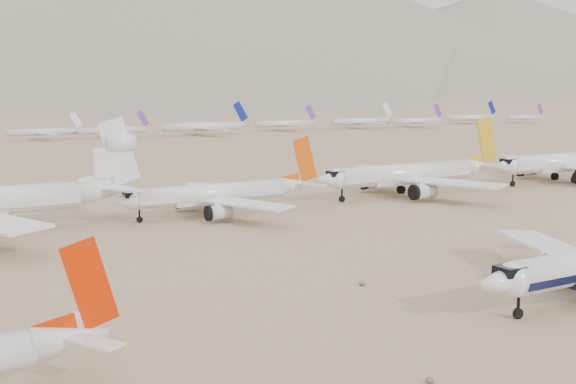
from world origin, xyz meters
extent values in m
sphere|color=white|center=(-24.06, -6.06, 4.83)|extent=(4.20, 4.20, 4.20)
cube|color=black|center=(-24.69, -6.06, 5.98)|extent=(2.94, 2.73, 1.05)
cube|color=white|center=(-3.56, 6.39, 4.09)|extent=(13.72, 21.62, 0.66)
cylinder|color=black|center=(-8.28, 2.66, 2.20)|extent=(4.93, 3.02, 3.02)
cylinder|color=black|center=(-23.01, -6.06, 0.63)|extent=(1.26, 0.52, 1.26)
cone|color=white|center=(-72.25, 1.87, 4.12)|extent=(7.01, 3.37, 3.37)
cube|color=white|center=(-70.89, -1.37, 4.54)|extent=(4.45, 5.82, 0.20)
cube|color=white|center=(-70.89, 5.10, 4.54)|extent=(4.45, 5.82, 0.20)
cube|color=red|center=(-70.30, 1.87, 8.97)|extent=(5.32, 0.27, 8.76)
cylinder|color=white|center=(79.97, 72.39, 5.63)|extent=(40.37, 4.89, 4.89)
cube|color=silver|center=(79.97, 72.39, 5.02)|extent=(39.56, 4.97, 1.10)
sphere|color=white|center=(59.79, 72.39, 5.63)|extent=(4.89, 4.89, 4.89)
cube|color=black|center=(59.06, 72.39, 6.97)|extent=(3.42, 3.18, 1.22)
cube|color=white|center=(83.09, 86.61, 4.77)|extent=(15.59, 24.57, 0.76)
cylinder|color=silver|center=(77.73, 82.38, 2.56)|extent=(5.61, 3.52, 3.52)
cylinder|color=black|center=(61.01, 72.39, 0.73)|extent=(1.47, 0.61, 1.47)
cylinder|color=black|center=(81.66, 68.97, 1.03)|extent=(2.05, 1.22, 2.05)
cylinder|color=black|center=(81.66, 75.82, 1.03)|extent=(2.05, 1.22, 2.05)
cylinder|color=white|center=(25.34, 73.88, 5.50)|extent=(39.34, 4.78, 4.78)
cube|color=silver|center=(25.34, 73.88, 4.90)|extent=(38.55, 4.85, 1.08)
sphere|color=white|center=(5.67, 73.88, 5.50)|extent=(4.78, 4.78, 4.78)
cube|color=black|center=(4.95, 73.88, 6.81)|extent=(3.35, 3.11, 1.20)
cone|color=white|center=(49.65, 73.88, 5.86)|extent=(9.83, 4.78, 4.78)
cube|color=white|center=(28.37, 60.02, 4.66)|extent=(15.19, 23.94, 0.74)
cube|color=white|center=(51.56, 69.34, 6.45)|extent=(6.24, 8.16, 0.29)
cylinder|color=silver|center=(23.15, 64.15, 2.51)|extent=(5.46, 3.44, 3.44)
cube|color=white|center=(28.37, 87.75, 4.66)|extent=(15.19, 23.94, 0.74)
cube|color=white|center=(51.56, 78.42, 6.45)|extent=(6.24, 8.16, 0.29)
cylinder|color=silver|center=(23.15, 83.61, 2.51)|extent=(5.46, 3.44, 3.44)
cube|color=gold|center=(52.38, 73.88, 12.67)|extent=(7.46, 0.38, 12.28)
cylinder|color=black|center=(6.86, 73.88, 0.72)|extent=(1.43, 0.60, 1.43)
cylinder|color=black|center=(26.97, 70.53, 1.00)|extent=(2.01, 1.20, 2.01)
cylinder|color=black|center=(26.97, 77.23, 1.00)|extent=(2.01, 1.20, 2.01)
cylinder|color=white|center=(-26.41, 73.05, 4.64)|extent=(32.99, 4.03, 4.03)
cube|color=silver|center=(-26.41, 73.05, 4.13)|extent=(32.33, 4.09, 0.91)
sphere|color=white|center=(-42.91, 73.05, 4.64)|extent=(4.03, 4.03, 4.03)
cube|color=black|center=(-43.51, 73.05, 5.75)|extent=(2.82, 2.62, 1.01)
cone|color=white|center=(-6.02, 73.05, 4.94)|extent=(8.25, 4.03, 4.03)
cube|color=white|center=(-23.87, 61.41, 3.93)|extent=(12.74, 20.08, 0.62)
cube|color=white|center=(-4.42, 69.24, 5.44)|extent=(5.24, 6.85, 0.24)
cylinder|color=silver|center=(-28.25, 64.88, 2.11)|extent=(4.58, 2.90, 2.90)
cube|color=white|center=(-23.87, 84.69, 3.93)|extent=(12.74, 20.08, 0.62)
cube|color=white|center=(-4.42, 76.86, 5.44)|extent=(5.24, 6.85, 0.24)
cylinder|color=silver|center=(-28.25, 81.22, 2.11)|extent=(4.58, 2.90, 2.90)
cube|color=#CA470A|center=(-3.73, 73.05, 10.66)|extent=(6.25, 0.32, 10.30)
cylinder|color=black|center=(-41.90, 73.05, 0.60)|extent=(1.21, 0.50, 1.21)
cylinder|color=black|center=(-25.04, 70.23, 0.85)|extent=(1.69, 1.01, 1.69)
cylinder|color=black|center=(-25.04, 75.87, 0.85)|extent=(1.69, 1.01, 1.69)
cone|color=white|center=(-47.57, 76.46, 6.43)|extent=(10.96, 5.25, 5.25)
cube|color=white|center=(-45.44, 71.41, 7.09)|extent=(6.96, 9.10, 0.31)
cube|color=white|center=(-45.44, 81.51, 7.09)|extent=(6.96, 9.10, 0.31)
cube|color=white|center=(-44.53, 76.46, 14.00)|extent=(8.31, 0.42, 13.69)
cylinder|color=white|center=(-44.22, 76.46, 15.69)|extent=(5.48, 3.40, 3.40)
cylinder|color=silver|center=(-13.04, 303.29, 4.07)|extent=(33.77, 3.34, 3.34)
cube|color=white|center=(2.86, 303.29, 9.71)|extent=(6.73, 0.33, 8.47)
cube|color=silver|center=(-13.04, 294.54, 3.57)|extent=(8.90, 15.55, 0.33)
cube|color=silver|center=(-13.04, 312.03, 3.57)|extent=(8.90, 15.55, 0.33)
cylinder|color=silver|center=(19.42, 297.50, 4.10)|extent=(34.31, 3.39, 3.39)
cube|color=#65369A|center=(35.57, 297.50, 9.83)|extent=(6.83, 0.34, 8.61)
cube|color=silver|center=(19.42, 288.62, 3.59)|extent=(9.04, 15.80, 0.34)
cube|color=silver|center=(19.42, 306.38, 3.59)|extent=(9.04, 15.80, 0.34)
cylinder|color=silver|center=(68.74, 294.96, 4.67)|extent=(45.88, 4.53, 4.53)
cube|color=navy|center=(90.33, 294.96, 12.33)|extent=(9.14, 0.45, 11.51)
cube|color=silver|center=(68.74, 283.09, 3.99)|extent=(12.09, 21.12, 0.45)
cube|color=silver|center=(68.74, 306.83, 3.99)|extent=(12.09, 21.12, 0.45)
cylinder|color=silver|center=(125.08, 306.51, 4.28)|extent=(38.02, 3.76, 3.76)
cube|color=#65369A|center=(142.98, 306.51, 10.63)|extent=(7.57, 0.38, 9.54)
cube|color=silver|center=(125.08, 296.67, 3.72)|extent=(10.02, 17.50, 0.38)
cube|color=silver|center=(125.08, 316.35, 3.72)|extent=(10.02, 17.50, 0.38)
cylinder|color=silver|center=(176.81, 301.30, 4.46)|extent=(41.73, 4.12, 4.12)
cube|color=white|center=(196.45, 301.30, 11.43)|extent=(8.31, 0.41, 10.47)
cube|color=silver|center=(176.81, 290.50, 3.84)|extent=(10.99, 19.21, 0.41)
cube|color=silver|center=(176.81, 312.10, 3.84)|extent=(10.99, 19.21, 0.41)
cylinder|color=silver|center=(214.09, 293.55, 4.25)|extent=(37.43, 3.70, 3.70)
cube|color=#65369A|center=(231.71, 293.55, 10.50)|extent=(7.45, 0.37, 9.39)
cube|color=silver|center=(214.09, 283.86, 3.69)|extent=(9.86, 17.23, 0.37)
cube|color=silver|center=(214.09, 303.24, 3.69)|extent=(9.86, 17.23, 0.37)
cylinder|color=silver|center=(274.16, 306.40, 4.37)|extent=(39.82, 3.93, 3.93)
cube|color=navy|center=(292.90, 306.40, 11.02)|extent=(7.93, 0.39, 9.99)
cube|color=silver|center=(274.16, 296.09, 3.78)|extent=(10.49, 18.33, 0.39)
cube|color=silver|center=(274.16, 316.70, 3.78)|extent=(10.49, 18.33, 0.39)
cylinder|color=silver|center=(314.85, 296.29, 4.05)|extent=(33.39, 3.30, 3.30)
cube|color=#65369A|center=(330.57, 296.29, 9.63)|extent=(6.65, 0.33, 8.38)
cube|color=silver|center=(314.85, 287.65, 3.55)|extent=(8.80, 15.37, 0.33)
cube|color=silver|center=(314.85, 304.93, 3.55)|extent=(8.80, 15.37, 0.33)
cone|color=slate|center=(200.00, 1480.00, 120.00)|extent=(1824.00, 1824.00, 240.00)
cone|color=slate|center=(700.00, 1660.00, 190.00)|extent=(2356.00, 2356.00, 380.00)
cone|color=slate|center=(1200.00, 1600.00, 145.00)|extent=(1682.00, 1682.00, 290.00)
cone|color=slate|center=(1800.00, 1750.00, 175.00)|extent=(2380.00, 2380.00, 350.00)
cone|color=slate|center=(150.00, 1100.00, 70.00)|extent=(1260.00, 1260.00, 140.00)
cone|color=slate|center=(1000.00, 1100.00, 50.00)|extent=(900.00, 900.00, 100.00)
ellipsoid|color=brown|center=(-44.10, -14.90, 0.25)|extent=(0.84, 0.84, 0.46)
ellipsoid|color=brown|center=(-30.40, 14.40, 0.29)|extent=(0.98, 0.98, 0.54)
camera|label=1|loc=(-86.65, -62.51, 26.96)|focal=45.00mm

